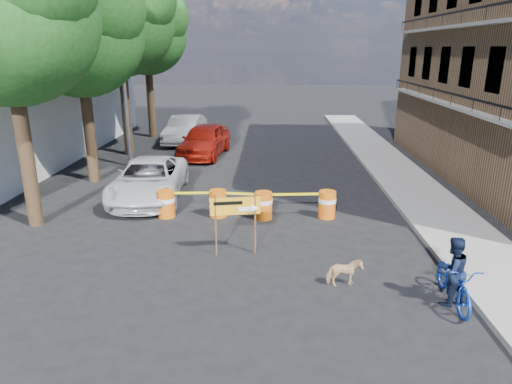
# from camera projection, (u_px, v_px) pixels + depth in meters

# --- Properties ---
(ground) EXTENTS (120.00, 120.00, 0.00)m
(ground) POSITION_uv_depth(u_px,v_px,m) (248.00, 255.00, 12.35)
(ground) COLOR black
(ground) RESTS_ON ground
(sidewalk_east) EXTENTS (2.40, 40.00, 0.15)m
(sidewalk_east) POSITION_uv_depth(u_px,v_px,m) (413.00, 189.00, 17.86)
(sidewalk_east) COLOR gray
(sidewalk_east) RESTS_ON ground
(tree_near) EXTENTS (5.46, 5.20, 9.15)m
(tree_near) POSITION_uv_depth(u_px,v_px,m) (6.00, 9.00, 12.53)
(tree_near) COLOR #332316
(tree_near) RESTS_ON ground
(tree_mid_a) EXTENTS (5.25, 5.00, 8.68)m
(tree_mid_a) POSITION_uv_depth(u_px,v_px,m) (80.00, 30.00, 17.41)
(tree_mid_a) COLOR #332316
(tree_mid_a) RESTS_ON ground
(tree_mid_b) EXTENTS (5.67, 5.40, 9.62)m
(tree_mid_b) POSITION_uv_depth(u_px,v_px,m) (120.00, 18.00, 21.96)
(tree_mid_b) COLOR #332316
(tree_mid_b) RESTS_ON ground
(tree_far) EXTENTS (5.04, 4.80, 8.84)m
(tree_far) POSITION_uv_depth(u_px,v_px,m) (147.00, 33.00, 26.87)
(tree_far) COLOR #332316
(tree_far) RESTS_ON ground
(streetlamp) EXTENTS (1.25, 0.18, 8.00)m
(streetlamp) POSITION_uv_depth(u_px,v_px,m) (124.00, 71.00, 20.25)
(streetlamp) COLOR gray
(streetlamp) RESTS_ON ground
(barrel_far_left) EXTENTS (0.58, 0.58, 0.90)m
(barrel_far_left) POSITION_uv_depth(u_px,v_px,m) (166.00, 203.00, 14.98)
(barrel_far_left) COLOR #D05D0C
(barrel_far_left) RESTS_ON ground
(barrel_mid_left) EXTENTS (0.58, 0.58, 0.90)m
(barrel_mid_left) POSITION_uv_depth(u_px,v_px,m) (218.00, 203.00, 15.03)
(barrel_mid_left) COLOR #D05D0C
(barrel_mid_left) RESTS_ON ground
(barrel_mid_right) EXTENTS (0.58, 0.58, 0.90)m
(barrel_mid_right) POSITION_uv_depth(u_px,v_px,m) (264.00, 205.00, 14.83)
(barrel_mid_right) COLOR #D05D0C
(barrel_mid_right) RESTS_ON ground
(barrel_far_right) EXTENTS (0.58, 0.58, 0.90)m
(barrel_far_right) POSITION_uv_depth(u_px,v_px,m) (327.00, 204.00, 14.92)
(barrel_far_right) COLOR #D05D0C
(barrel_far_right) RESTS_ON ground
(detour_sign) EXTENTS (1.32, 0.33, 1.72)m
(detour_sign) POSITION_uv_depth(u_px,v_px,m) (241.00, 211.00, 12.01)
(detour_sign) COLOR #592D19
(detour_sign) RESTS_ON ground
(pedestrian) EXTENTS (0.92, 0.83, 1.56)m
(pedestrian) POSITION_uv_depth(u_px,v_px,m) (452.00, 271.00, 9.77)
(pedestrian) COLOR black
(pedestrian) RESTS_ON ground
(bicycle) EXTENTS (0.70, 1.04, 1.94)m
(bicycle) POSITION_uv_depth(u_px,v_px,m) (457.00, 262.00, 9.74)
(bicycle) COLOR #163FB7
(bicycle) RESTS_ON ground
(dog) EXTENTS (0.86, 0.52, 0.68)m
(dog) POSITION_uv_depth(u_px,v_px,m) (344.00, 273.00, 10.64)
(dog) COLOR tan
(dog) RESTS_ON ground
(suv_white) EXTENTS (2.65, 5.27, 1.43)m
(suv_white) POSITION_uv_depth(u_px,v_px,m) (149.00, 180.00, 16.80)
(suv_white) COLOR silver
(suv_white) RESTS_ON ground
(sedan_red) EXTENTS (2.56, 5.07, 1.66)m
(sedan_red) POSITION_uv_depth(u_px,v_px,m) (204.00, 140.00, 23.39)
(sedan_red) COLOR maroon
(sedan_red) RESTS_ON ground
(sedan_silver) EXTENTS (1.96, 4.88, 1.58)m
(sedan_silver) POSITION_uv_depth(u_px,v_px,m) (185.00, 129.00, 26.76)
(sedan_silver) COLOR #AEAFB5
(sedan_silver) RESTS_ON ground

